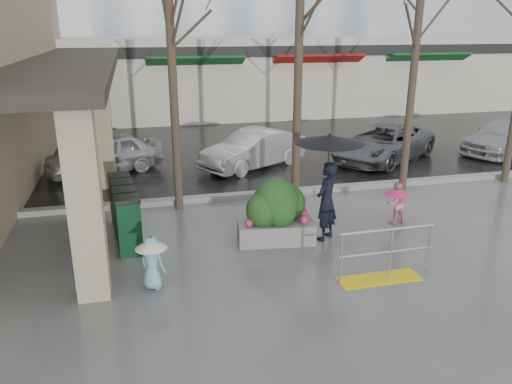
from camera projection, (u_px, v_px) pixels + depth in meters
name	position (u px, v px, depth m)	size (l,w,h in m)	color
ground	(294.00, 259.00, 10.29)	(120.00, 120.00, 0.00)	#51514F
street_asphalt	(182.00, 104.00, 30.53)	(120.00, 36.00, 0.01)	black
curb	(250.00, 195.00, 13.94)	(120.00, 0.30, 0.15)	gray
canopy_slab	(69.00, 58.00, 15.40)	(2.80, 18.00, 0.25)	#2D2823
pillar_front	(85.00, 203.00, 8.38)	(0.55, 0.55, 3.50)	tan
pillar_back	(102.00, 129.00, 14.36)	(0.55, 0.55, 3.50)	tan
storefront_row	(226.00, 76.00, 26.64)	(34.00, 6.74, 4.00)	beige
handrail	(383.00, 261.00, 9.37)	(1.90, 0.50, 1.03)	yellow
tree_west	(169.00, 2.00, 11.53)	(3.20, 3.20, 6.80)	#382B21
tree_mideast	(419.00, 14.00, 13.08)	(3.20, 3.20, 6.50)	#382B21
woman	(328.00, 174.00, 10.81)	(1.52, 1.52, 2.42)	black
child_pink	(396.00, 200.00, 11.99)	(0.60, 0.60, 1.01)	pink
child_blue	(152.00, 258.00, 8.98)	(0.58, 0.58, 1.02)	#74A8CF
planter	(276.00, 211.00, 10.96)	(1.77, 1.05, 1.46)	gray
news_boxes	(125.00, 212.00, 11.14)	(0.73, 2.29, 1.26)	#0C361E
car_a	(104.00, 154.00, 16.14)	(1.49, 3.70, 1.26)	#B3B3B8
car_b	(253.00, 149.00, 16.73)	(1.33, 3.82, 1.26)	silver
car_c	(383.00, 143.00, 17.65)	(2.09, 4.53, 1.26)	slate
car_d	(506.00, 136.00, 18.79)	(1.77, 4.34, 1.26)	#A6A7AB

